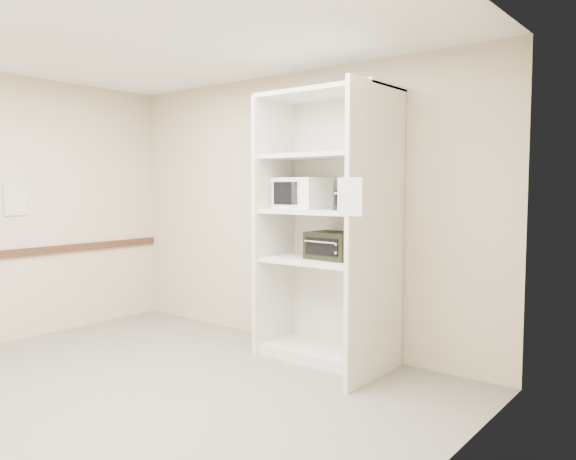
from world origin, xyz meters
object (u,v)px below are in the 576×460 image
Objects in this scene: microwave at (302,193)px; toaster_oven_lower at (334,246)px; shelving_unit at (331,236)px; toaster_oven_upper at (360,198)px.

microwave is 1.09× the size of toaster_oven_lower.
toaster_oven_lower is (-0.01, 0.05, -0.09)m from shelving_unit.
shelving_unit is 6.52× the size of toaster_oven_upper.
toaster_oven_upper is at bearing -10.92° from toaster_oven_lower.
toaster_oven_lower is at bearing 5.28° from microwave.
shelving_unit reaches higher than microwave.
toaster_oven_lower is at bearing 98.21° from shelving_unit.
toaster_oven_upper is 0.84× the size of toaster_oven_lower.
toaster_oven_upper is 0.55m from toaster_oven_lower.
toaster_oven_lower is (0.36, 0.01, -0.47)m from microwave.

